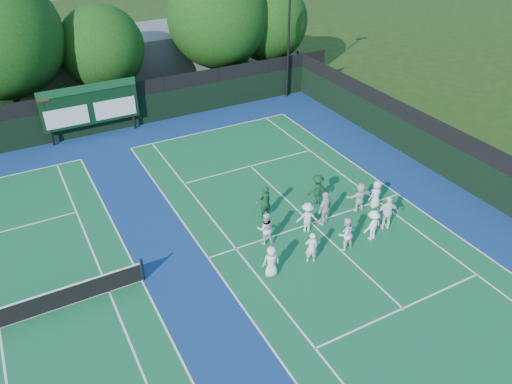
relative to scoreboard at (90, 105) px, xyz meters
name	(u,v)px	position (x,y,z in m)	size (l,w,h in m)	color
ground	(323,235)	(7.01, -15.59, -2.19)	(120.00, 120.00, 0.00)	#1B330E
court_apron	(197,262)	(1.01, -14.59, -2.19)	(34.00, 32.00, 0.01)	navy
near_court	(312,223)	(7.01, -14.59, -2.18)	(11.05, 23.85, 0.01)	#12572F
back_fence	(106,112)	(1.01, 0.41, -0.83)	(34.00, 0.08, 3.00)	black
divider_fence_right	(451,157)	(16.01, -14.59, -0.83)	(0.08, 32.00, 3.00)	black
scoreboard	(90,105)	(0.00, 0.00, 0.00)	(6.00, 0.21, 3.55)	black
clubhouse	(130,59)	(5.01, 8.41, -0.19)	(18.00, 6.00, 4.00)	slate
light_pole_right	(290,11)	(14.51, 0.11, 4.11)	(1.20, 0.30, 10.12)	black
tree_b	(2,40)	(-3.77, 3.99, 3.57)	(7.67, 7.67, 9.79)	black
tree_c	(104,50)	(2.22, 3.99, 2.10)	(5.71, 5.71, 7.30)	black
tree_d	(220,19)	(10.89, 3.99, 3.14)	(7.45, 7.45, 9.25)	black
tree_e	(269,23)	(15.10, 3.99, 2.38)	(6.15, 6.15, 7.80)	black
tennis_ball_0	(265,264)	(3.54, -16.19, -2.16)	(0.07, 0.07, 0.07)	#C4CE18
tennis_ball_1	(304,219)	(6.86, -14.16, -2.16)	(0.07, 0.07, 0.07)	#C4CE18
tennis_ball_2	(402,207)	(11.84, -15.65, -2.16)	(0.07, 0.07, 0.07)	#C4CE18
tennis_ball_4	(257,203)	(5.49, -11.77, -2.16)	(0.07, 0.07, 0.07)	#C4CE18
tennis_ball_5	(374,238)	(8.91, -16.95, -2.16)	(0.07, 0.07, 0.07)	#C4CE18
player_front_0	(271,261)	(3.44, -16.84, -1.45)	(0.73, 0.47, 1.49)	white
player_front_1	(311,247)	(5.41, -16.89, -1.43)	(0.56, 0.36, 1.52)	white
player_front_2	(345,234)	(7.23, -16.87, -1.36)	(0.81, 0.63, 1.66)	white
player_front_3	(373,225)	(8.79, -16.86, -1.43)	(0.99, 0.57, 1.52)	white
player_front_4	(387,213)	(9.91, -16.55, -1.30)	(1.04, 0.43, 1.78)	white
player_back_0	(266,229)	(4.30, -14.82, -1.38)	(0.79, 0.62, 1.63)	silver
player_back_1	(307,217)	(6.46, -14.95, -1.41)	(1.01, 0.58, 1.56)	silver
player_back_2	(325,208)	(7.53, -14.85, -1.30)	(1.05, 0.44, 1.78)	silver
player_back_3	(360,197)	(9.73, -14.73, -1.41)	(1.44, 0.46, 1.56)	silver
player_back_4	(376,194)	(10.64, -14.88, -1.45)	(0.72, 0.47, 1.48)	white
coach_left	(265,202)	(5.29, -13.00, -1.32)	(0.63, 0.42, 1.74)	#103B1E
coach_right	(317,190)	(8.21, -13.22, -1.36)	(1.07, 0.61, 1.65)	#0F381E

